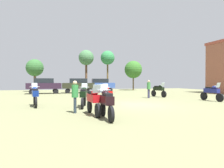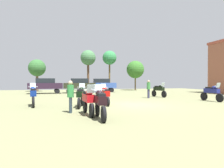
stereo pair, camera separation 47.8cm
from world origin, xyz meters
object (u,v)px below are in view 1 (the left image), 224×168
at_px(motorcycle_2, 84,95).
at_px(motorcycle_8, 106,102).
at_px(motorcycle_4, 212,92).
at_px(motorcycle_9, 108,95).
at_px(tree_4, 108,58).
at_px(tree_5, 133,70).
at_px(person_2, 149,88).
at_px(car_1, 100,84).
at_px(motorcycle_3, 35,95).
at_px(tree_2, 86,58).
at_px(motorcycle_1, 93,100).
at_px(motorcycle_5, 159,90).
at_px(car_3, 44,85).
at_px(car_2, 79,85).
at_px(person_1, 75,94).
at_px(tree_3, 35,68).

distance_m(motorcycle_2, motorcycle_8, 4.07).
xyz_separation_m(motorcycle_4, motorcycle_9, (-8.95, -0.12, -0.03)).
height_order(tree_4, tree_5, tree_4).
bearing_deg(person_2, car_1, 63.67).
height_order(motorcycle_3, motorcycle_4, same).
relative_size(person_2, tree_2, 0.25).
height_order(motorcycle_1, car_1, car_1).
height_order(motorcycle_3, tree_4, tree_4).
distance_m(motorcycle_5, car_1, 11.25).
bearing_deg(car_3, tree_4, -63.62).
relative_size(car_1, car_2, 1.00).
relative_size(car_1, person_2, 2.56).
relative_size(motorcycle_3, person_1, 1.35).
bearing_deg(motorcycle_5, person_1, 29.34).
relative_size(person_1, tree_3, 0.33).
xyz_separation_m(tree_2, tree_5, (8.38, -0.71, -1.83)).
bearing_deg(tree_2, tree_3, -174.61).
distance_m(motorcycle_8, person_2, 11.06).
bearing_deg(car_1, tree_3, 73.74).
height_order(person_1, tree_2, tree_2).
xyz_separation_m(motorcycle_3, motorcycle_8, (3.36, -5.31, -0.01)).
relative_size(motorcycle_1, car_1, 0.49).
height_order(motorcycle_2, car_1, car_1).
bearing_deg(tree_4, motorcycle_4, -80.26).
relative_size(motorcycle_2, person_2, 1.28).
relative_size(person_1, person_2, 0.96).
bearing_deg(person_1, person_2, -39.52).
height_order(motorcycle_8, tree_4, tree_4).
height_order(motorcycle_2, motorcycle_9, motorcycle_2).
relative_size(motorcycle_2, tree_5, 0.42).
distance_m(person_1, tree_2, 23.78).
bearing_deg(tree_3, motorcycle_9, -71.76).
bearing_deg(car_1, motorcycle_8, 173.50).
height_order(motorcycle_2, car_3, car_3).
distance_m(car_1, car_3, 8.05).
relative_size(car_1, car_3, 1.01).
bearing_deg(person_2, car_2, 81.81).
xyz_separation_m(motorcycle_3, motorcycle_5, (11.57, 4.44, -0.00)).
height_order(motorcycle_1, tree_5, tree_5).
bearing_deg(motorcycle_4, tree_2, -74.75).
relative_size(motorcycle_3, car_2, 0.50).
bearing_deg(motorcycle_8, tree_2, 84.21).
relative_size(motorcycle_8, motorcycle_9, 1.01).
bearing_deg(motorcycle_8, motorcycle_4, 26.52).
bearing_deg(motorcycle_8, motorcycle_5, 51.15).
bearing_deg(tree_5, motorcycle_4, -93.45).
height_order(car_1, car_3, same).
bearing_deg(motorcycle_8, motorcycle_3, 123.53).
distance_m(car_3, person_1, 16.91).
distance_m(motorcycle_1, car_1, 19.80).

